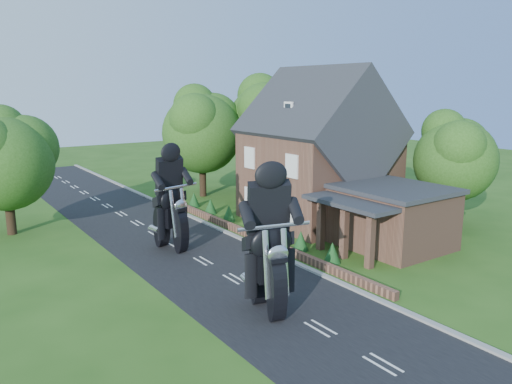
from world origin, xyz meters
TOP-DOWN VIEW (x-y plane):
  - ground at (0.00, 0.00)m, footprint 120.00×120.00m
  - road at (0.00, 0.00)m, footprint 7.00×80.00m
  - kerb at (3.65, 0.00)m, footprint 0.30×80.00m
  - garden_wall at (4.30, 5.00)m, footprint 0.30×22.00m
  - house at (10.49, 6.00)m, footprint 9.54×8.64m
  - annex at (9.87, -0.80)m, footprint 7.05×5.94m
  - tree_annex_side at (17.13, 0.10)m, footprint 5.64×5.20m
  - tree_house_right at (16.65, 8.62)m, footprint 6.51×6.00m
  - tree_behind_house at (14.18, 16.14)m, footprint 7.81×7.20m
  - tree_behind_left at (8.16, 17.13)m, footprint 6.94×6.40m
  - tree_far_road at (-6.86, 14.11)m, footprint 6.08×5.60m
  - shrub_a at (5.30, -1.00)m, footprint 0.90×0.90m
  - shrub_b at (5.30, 1.50)m, footprint 0.90×0.90m
  - shrub_c at (5.30, 4.00)m, footprint 0.90×0.90m
  - shrub_d at (5.30, 9.00)m, footprint 0.90×0.90m
  - shrub_e at (5.30, 11.50)m, footprint 0.90×0.90m
  - shrub_f at (5.30, 14.00)m, footprint 0.90×0.90m
  - motorcycle_lead at (-0.78, -3.78)m, footprint 0.95×2.03m
  - motorcycle_follow at (-0.51, 5.64)m, footprint 0.90×1.97m

SIDE VIEW (x-z plane):
  - ground at x=0.00m, z-range 0.00..0.00m
  - road at x=0.00m, z-range 0.00..0.02m
  - kerb at x=3.65m, z-range 0.00..0.12m
  - garden_wall at x=4.30m, z-range 0.00..0.40m
  - shrub_a at x=5.30m, z-range 0.00..1.10m
  - shrub_b at x=5.30m, z-range 0.00..1.10m
  - shrub_c at x=5.30m, z-range 0.00..1.10m
  - shrub_d at x=5.30m, z-range 0.00..1.10m
  - shrub_e at x=5.30m, z-range 0.00..1.10m
  - shrub_f at x=5.30m, z-range 0.00..1.10m
  - motorcycle_follow at x=-0.51m, z-range 0.00..1.78m
  - motorcycle_lead at x=-0.78m, z-range 0.00..1.83m
  - annex at x=9.87m, z-range 0.05..3.49m
  - house at x=10.49m, z-range -0.78..9.46m
  - tree_annex_side at x=17.13m, z-range 0.95..8.43m
  - tree_far_road at x=-6.86m, z-range 0.92..8.76m
  - tree_house_right at x=16.65m, z-range 0.99..9.39m
  - tree_behind_left at x=8.16m, z-range 1.15..10.31m
  - tree_behind_house at x=14.18m, z-range 1.19..11.27m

